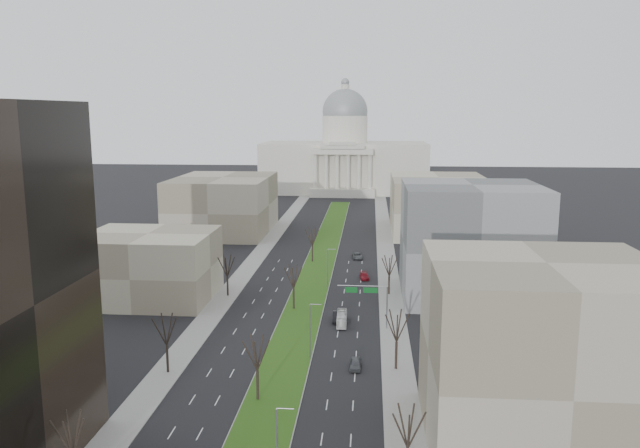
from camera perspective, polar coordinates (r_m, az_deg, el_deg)
The scene contains 28 objects.
ground at distance 163.71m, azimuth 0.00°, elevation -3.51°, with size 600.00×600.00×0.00m, color black.
median at distance 162.71m, azimuth -0.03°, elevation -3.56°, with size 8.00×222.03×0.20m.
sidewalk_left at distance 142.31m, azimuth -7.90°, elevation -5.69°, with size 5.00×330.00×0.15m, color gray.
sidewalk_right at distance 139.10m, azimuth 6.40°, elevation -6.03°, with size 5.00×330.00×0.15m, color gray.
capitol at distance 309.20m, azimuth 2.26°, elevation 6.02°, with size 80.00×46.00×55.00m.
building_beige_left at distance 135.56m, azimuth -15.32°, elevation -3.74°, with size 26.00×22.00×14.00m, color gray.
building_tan_right at distance 78.42m, azimuth 19.55°, elevation -11.18°, with size 26.00×24.00×22.00m, color gray.
building_grey_right at distance 134.90m, azimuth 13.56°, elevation -1.55°, with size 28.00×26.00×24.00m, color slate.
building_far_left at distance 206.38m, azimuth -8.82°, elevation 1.78°, with size 30.00×40.00×18.00m, color gray.
building_far_right at distance 206.87m, azimuth 10.74°, elevation 1.74°, with size 30.00×40.00×18.00m, color gray.
tree_left_near at distance 71.68m, azimuth -21.81°, elevation -17.27°, with size 5.10×5.10×9.18m.
tree_left_mid at distance 96.98m, azimuth -13.90°, elevation -9.26°, with size 5.40×5.40×9.72m.
tree_left_far at distance 133.92m, azimuth -8.49°, elevation -3.72°, with size 5.28×5.28×9.50m.
tree_right_near at distance 68.65m, azimuth 8.08°, elevation -17.80°, with size 5.16×5.16×9.29m.
tree_right_mid at distance 95.99m, azimuth 7.04°, elevation -9.13°, with size 5.52×5.52×9.94m.
tree_right_far at distance 134.52m, azimuth 6.36°, elevation -3.75°, with size 5.04×5.04×9.07m.
tree_median_a at distance 86.02m, azimuth -5.78°, elevation -11.55°, with size 5.40×5.40×9.72m.
tree_median_b at distance 123.62m, azimuth -2.44°, elevation -4.72°, with size 5.40×5.40×9.72m.
tree_median_c at distance 162.37m, azimuth -0.70°, elevation -1.10°, with size 5.40×5.40×9.72m.
streetlamp_median_a at distance 68.29m, azimuth -3.90°, elevation -19.68°, with size 1.90×0.20×9.16m.
streetlamp_median_b at distance 99.93m, azimuth -0.89°, elevation -9.69°, with size 1.90×0.20×9.16m.
streetlamp_median_c at distance 138.08m, azimuth 0.71°, elevation -4.05°, with size 1.90×0.20×9.16m.
mast_arm_signs at distance 113.36m, azimuth 4.78°, elevation -6.60°, with size 9.12×0.24×8.09m.
car_grey_near at distance 98.15m, azimuth 3.26°, elevation -12.63°, with size 1.75×4.36×1.48m, color #494C50.
car_black at distance 118.74m, azimuth 1.63°, elevation -8.44°, with size 1.82×5.23×1.72m, color black.
car_red at distance 147.74m, azimuth 4.07°, elevation -4.77°, with size 1.98×4.86×1.41m, color maroon.
car_grey_far at distance 167.87m, azimuth 3.43°, elevation -2.92°, with size 2.46×5.34×1.48m, color #4A4D51.
box_van at distance 117.02m, azimuth 2.01°, elevation -8.62°, with size 1.78×7.62×2.12m, color white.
Camera 1 is at (12.92, -38.52, 38.80)m, focal length 35.00 mm.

